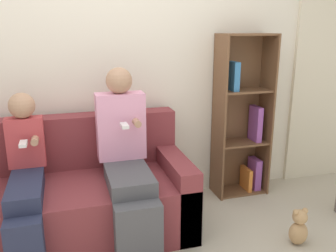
{
  "coord_description": "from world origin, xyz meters",
  "views": [
    {
      "loc": [
        -0.34,
        -2.05,
        1.55
      ],
      "look_at": [
        0.44,
        0.57,
        0.79
      ],
      "focal_mm": 38.0,
      "sensor_mm": 36.0,
      "label": 1
    }
  ],
  "objects_px": {
    "teddy_bear": "(299,228)",
    "child_seated": "(25,178)",
    "adult_seated": "(126,155)",
    "bookshelf": "(242,121)",
    "couch": "(71,197)"
  },
  "relations": [
    {
      "from": "couch",
      "to": "child_seated",
      "type": "xyz_separation_m",
      "value": [
        -0.29,
        -0.16,
        0.27
      ]
    },
    {
      "from": "child_seated",
      "to": "bookshelf",
      "type": "distance_m",
      "value": 1.94
    },
    {
      "from": "child_seated",
      "to": "teddy_bear",
      "type": "xyz_separation_m",
      "value": [
        1.87,
        -0.48,
        -0.43
      ]
    },
    {
      "from": "adult_seated",
      "to": "child_seated",
      "type": "xyz_separation_m",
      "value": [
        -0.7,
        -0.04,
        -0.08
      ]
    },
    {
      "from": "teddy_bear",
      "to": "adult_seated",
      "type": "bearing_deg",
      "value": 156.31
    },
    {
      "from": "bookshelf",
      "to": "adult_seated",
      "type": "bearing_deg",
      "value": -159.62
    },
    {
      "from": "couch",
      "to": "adult_seated",
      "type": "bearing_deg",
      "value": -16.55
    },
    {
      "from": "child_seated",
      "to": "bookshelf",
      "type": "height_order",
      "value": "bookshelf"
    },
    {
      "from": "couch",
      "to": "child_seated",
      "type": "height_order",
      "value": "child_seated"
    },
    {
      "from": "child_seated",
      "to": "bookshelf",
      "type": "relative_size",
      "value": 0.74
    },
    {
      "from": "bookshelf",
      "to": "teddy_bear",
      "type": "relative_size",
      "value": 5.21
    },
    {
      "from": "teddy_bear",
      "to": "child_seated",
      "type": "bearing_deg",
      "value": 165.68
    },
    {
      "from": "adult_seated",
      "to": "child_seated",
      "type": "height_order",
      "value": "adult_seated"
    },
    {
      "from": "adult_seated",
      "to": "bookshelf",
      "type": "distance_m",
      "value": 1.25
    },
    {
      "from": "couch",
      "to": "teddy_bear",
      "type": "height_order",
      "value": "couch"
    }
  ]
}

